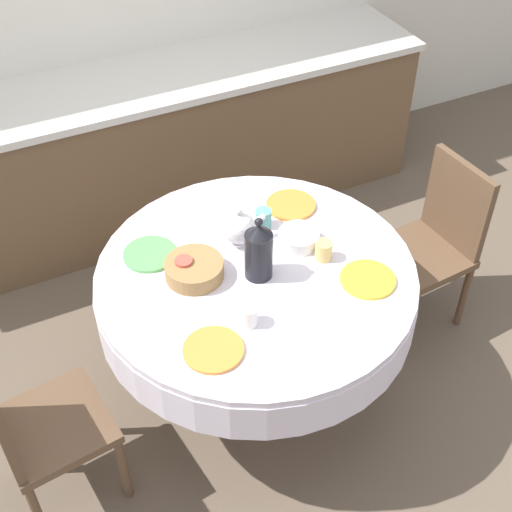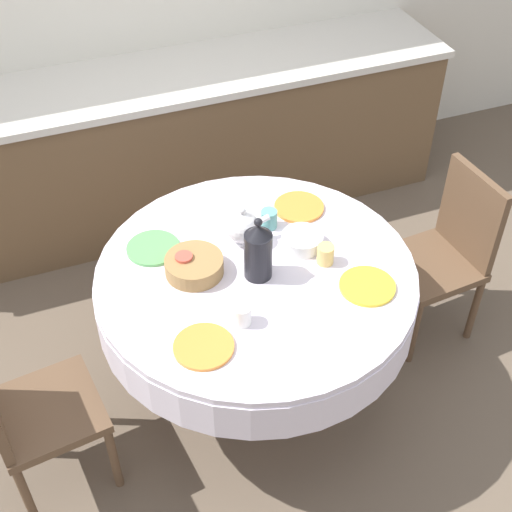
{
  "view_description": "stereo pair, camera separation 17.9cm",
  "coord_description": "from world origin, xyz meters",
  "px_view_note": "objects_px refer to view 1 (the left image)",
  "views": [
    {
      "loc": [
        -0.91,
        -1.87,
        2.72
      ],
      "look_at": [
        0.0,
        0.0,
        0.83
      ],
      "focal_mm": 50.0,
      "sensor_mm": 36.0,
      "label": 1
    },
    {
      "loc": [
        -0.74,
        -1.94,
        2.72
      ],
      "look_at": [
        0.0,
        0.0,
        0.83
      ],
      "focal_mm": 50.0,
      "sensor_mm": 36.0,
      "label": 2
    }
  ],
  "objects_px": {
    "chair_left": "(434,239)",
    "coffee_carafe": "(258,251)",
    "teapot": "(239,228)",
    "chair_right": "(31,424)"
  },
  "relations": [
    {
      "from": "chair_left",
      "to": "teapot",
      "type": "bearing_deg",
      "value": 79.19
    },
    {
      "from": "chair_left",
      "to": "coffee_carafe",
      "type": "relative_size",
      "value": 3.06
    },
    {
      "from": "teapot",
      "to": "chair_right",
      "type": "bearing_deg",
      "value": -162.67
    },
    {
      "from": "coffee_carafe",
      "to": "teapot",
      "type": "relative_size",
      "value": 1.5
    },
    {
      "from": "chair_right",
      "to": "coffee_carafe",
      "type": "relative_size",
      "value": 3.06
    },
    {
      "from": "chair_left",
      "to": "chair_right",
      "type": "relative_size",
      "value": 1.0
    },
    {
      "from": "chair_left",
      "to": "coffee_carafe",
      "type": "bearing_deg",
      "value": 91.33
    },
    {
      "from": "chair_right",
      "to": "teapot",
      "type": "distance_m",
      "value": 1.11
    },
    {
      "from": "chair_right",
      "to": "teapot",
      "type": "xyz_separation_m",
      "value": [
        1.0,
        0.31,
        0.35
      ]
    },
    {
      "from": "chair_left",
      "to": "chair_right",
      "type": "xyz_separation_m",
      "value": [
        -1.98,
        -0.21,
        0.0
      ]
    }
  ]
}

